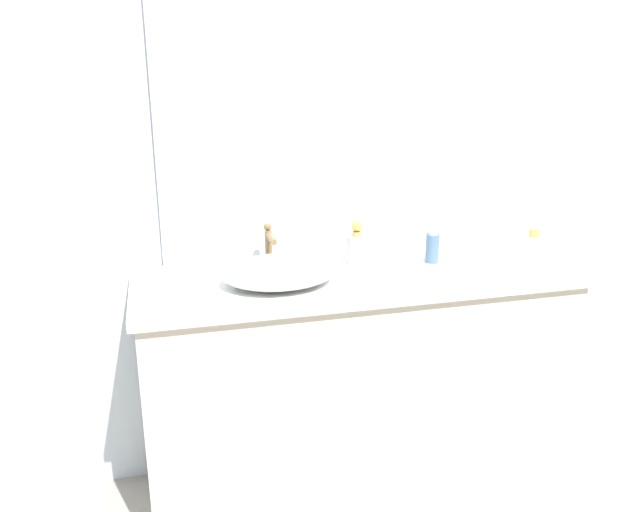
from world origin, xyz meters
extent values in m
cube|color=silver|center=(0.00, 0.73, 1.30)|extent=(6.00, 0.06, 2.60)
cube|color=beige|center=(0.08, 0.43, 0.42)|extent=(1.52, 0.47, 0.85)
cube|color=silver|center=(0.08, 0.43, 0.86)|extent=(1.56, 0.51, 0.03)
cube|color=#B2BCC6|center=(0.08, 0.69, 1.48)|extent=(1.33, 0.01, 1.20)
ellipsoid|color=silver|center=(-0.21, 0.39, 0.92)|extent=(0.38, 0.31, 0.09)
cylinder|color=brown|center=(-0.21, 0.58, 0.95)|extent=(0.03, 0.03, 0.13)
cylinder|color=brown|center=(-0.21, 0.52, 1.00)|extent=(0.02, 0.11, 0.02)
sphere|color=brown|center=(-0.21, 0.59, 1.03)|extent=(0.03, 0.03, 0.03)
cylinder|color=silver|center=(0.10, 0.53, 0.93)|extent=(0.07, 0.07, 0.11)
cylinder|color=gold|center=(0.10, 0.53, 1.00)|extent=(0.03, 0.03, 0.02)
sphere|color=gold|center=(0.10, 0.53, 1.03)|extent=(0.04, 0.04, 0.04)
cylinder|color=gold|center=(0.10, 0.52, 1.03)|extent=(0.02, 0.02, 0.02)
cylinder|color=slate|center=(0.38, 0.48, 0.93)|extent=(0.05, 0.05, 0.11)
cylinder|color=silver|center=(0.38, 0.48, 0.99)|extent=(0.04, 0.04, 0.02)
cylinder|color=white|center=(0.75, 0.41, 0.93)|extent=(0.06, 0.06, 0.09)
cylinder|color=gold|center=(0.75, 0.41, 0.99)|extent=(0.04, 0.04, 0.03)
camera|label=1|loc=(-0.58, -1.58, 1.61)|focal=35.78mm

